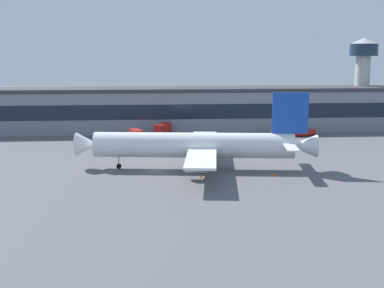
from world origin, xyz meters
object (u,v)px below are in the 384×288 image
airliner (198,145)px  control_tower (363,71)px  stair_truck (136,135)px  traffic_cone_0 (201,176)px  catering_truck (163,130)px  traffic_cone_2 (205,178)px  baggage_tug (275,132)px  traffic_cone_1 (273,174)px  belt_loader (305,132)px

airliner → control_tower: size_ratio=1.76×
stair_truck → traffic_cone_0: 48.54m
airliner → stair_truck: bearing=110.1°
stair_truck → catering_truck: size_ratio=0.85×
traffic_cone_0 → catering_truck: bearing=96.3°
control_tower → traffic_cone_2: bearing=-130.2°
stair_truck → catering_truck: catering_truck is taller
baggage_tug → traffic_cone_0: size_ratio=6.14×
traffic_cone_1 → stair_truck: bearing=122.1°
airliner → traffic_cone_1: size_ratio=71.54×
belt_loader → traffic_cone_2: (-36.91, -54.30, -0.81)m
airliner → stair_truck: (-13.97, 38.26, -3.43)m
catering_truck → traffic_cone_2: 56.30m
airliner → control_tower: control_tower is taller
airliner → baggage_tug: airliner is taller
stair_truck → traffic_cone_1: 54.70m
traffic_cone_0 → traffic_cone_2: bearing=-69.1°
belt_loader → traffic_cone_2: belt_loader is taller
catering_truck → belt_loader: bearing=-2.1°
belt_loader → traffic_cone_0: (-37.53, -52.69, -0.82)m
stair_truck → traffic_cone_2: (14.48, -48.10, -1.63)m
traffic_cone_1 → control_tower: bearing=56.5°
catering_truck → traffic_cone_0: catering_truck is taller
traffic_cone_2 → control_tower: bearing=49.8°
traffic_cone_0 → traffic_cone_1: traffic_cone_1 is taller
stair_truck → traffic_cone_1: (29.04, -46.33, -1.61)m
traffic_cone_0 → traffic_cone_2: traffic_cone_2 is taller
stair_truck → baggage_tug: stair_truck is taller
baggage_tug → traffic_cone_0: 61.30m
airliner → traffic_cone_2: bearing=-87.0°
baggage_tug → traffic_cone_1: size_ratio=5.50×
airliner → traffic_cone_2: 11.08m
traffic_cone_1 → belt_loader: bearing=66.9°
traffic_cone_0 → traffic_cone_1: bearing=0.6°
airliner → traffic_cone_1: 17.82m
belt_loader → baggage_tug: size_ratio=1.64×
airliner → belt_loader: airliner is taller
airliner → baggage_tug: 54.26m
belt_loader → traffic_cone_2: size_ratio=9.65×
belt_loader → baggage_tug: (-9.10, 1.62, -0.07)m
control_tower → traffic_cone_1: 87.22m
airliner → traffic_cone_0: (-0.11, -8.22, -5.08)m
stair_truck → traffic_cone_0: (13.86, -46.49, -1.65)m
stair_truck → belt_loader: bearing=6.9°
baggage_tug → traffic_cone_0: baggage_tug is taller
stair_truck → control_tower: bearing=18.0°
control_tower → traffic_cone_2: (-61.56, -72.88, -18.52)m
catering_truck → stair_truck: bearing=-135.5°
stair_truck → traffic_cone_0: bearing=-73.4°
control_tower → belt_loader: (-24.65, -18.57, -17.72)m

